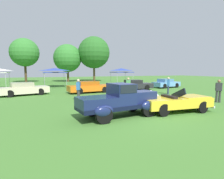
{
  "coord_description": "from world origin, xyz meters",
  "views": [
    {
      "loc": [
        -4.35,
        -7.61,
        2.35
      ],
      "look_at": [
        -0.56,
        1.79,
        1.26
      ],
      "focal_mm": 28.17,
      "sensor_mm": 36.0,
      "label": 1
    }
  ],
  "objects_px": {
    "feature_pickup_truck": "(120,100)",
    "show_car_skyblue": "(166,83)",
    "show_car_orange": "(90,87)",
    "spectator_between_cars": "(168,85)",
    "spectator_far_side": "(219,90)",
    "show_car_charcoal": "(134,85)",
    "canopy_tent_center_field": "(55,70)",
    "neighbor_convertible": "(176,101)",
    "canopy_tent_right_field": "(122,70)",
    "spectator_by_row": "(128,86)",
    "spectator_near_truck": "(78,89)",
    "show_car_cream": "(24,89)"
  },
  "relations": [
    {
      "from": "spectator_far_side",
      "to": "show_car_skyblue",
      "type": "bearing_deg",
      "value": 70.01
    },
    {
      "from": "neighbor_convertible",
      "to": "spectator_between_cars",
      "type": "distance_m",
      "value": 7.74
    },
    {
      "from": "show_car_orange",
      "to": "show_car_charcoal",
      "type": "bearing_deg",
      "value": 7.23
    },
    {
      "from": "show_car_orange",
      "to": "spectator_by_row",
      "type": "bearing_deg",
      "value": -49.76
    },
    {
      "from": "neighbor_convertible",
      "to": "canopy_tent_right_field",
      "type": "distance_m",
      "value": 17.9
    },
    {
      "from": "show_car_orange",
      "to": "spectator_near_truck",
      "type": "xyz_separation_m",
      "value": [
        -2.1,
        -4.61,
        0.31
      ]
    },
    {
      "from": "feature_pickup_truck",
      "to": "show_car_orange",
      "type": "height_order",
      "value": "feature_pickup_truck"
    },
    {
      "from": "show_car_orange",
      "to": "spectator_between_cars",
      "type": "xyz_separation_m",
      "value": [
        7.0,
        -4.08,
        0.31
      ]
    },
    {
      "from": "show_car_charcoal",
      "to": "show_car_skyblue",
      "type": "relative_size",
      "value": 1.07
    },
    {
      "from": "feature_pickup_truck",
      "to": "show_car_skyblue",
      "type": "height_order",
      "value": "feature_pickup_truck"
    },
    {
      "from": "show_car_skyblue",
      "to": "show_car_cream",
      "type": "bearing_deg",
      "value": -176.63
    },
    {
      "from": "canopy_tent_center_field",
      "to": "canopy_tent_right_field",
      "type": "relative_size",
      "value": 1.08
    },
    {
      "from": "spectator_between_cars",
      "to": "spectator_by_row",
      "type": "distance_m",
      "value": 4.18
    },
    {
      "from": "feature_pickup_truck",
      "to": "neighbor_convertible",
      "type": "height_order",
      "value": "feature_pickup_truck"
    },
    {
      "from": "show_car_cream",
      "to": "show_car_charcoal",
      "type": "height_order",
      "value": "same"
    },
    {
      "from": "canopy_tent_center_field",
      "to": "show_car_cream",
      "type": "bearing_deg",
      "value": -114.06
    },
    {
      "from": "spectator_between_cars",
      "to": "spectator_by_row",
      "type": "xyz_separation_m",
      "value": [
        -4.13,
        0.69,
        0.0
      ]
    },
    {
      "from": "show_car_cream",
      "to": "show_car_orange",
      "type": "bearing_deg",
      "value": -3.81
    },
    {
      "from": "spectator_near_truck",
      "to": "spectator_by_row",
      "type": "relative_size",
      "value": 1.0
    },
    {
      "from": "feature_pickup_truck",
      "to": "spectator_far_side",
      "type": "height_order",
      "value": "feature_pickup_truck"
    },
    {
      "from": "spectator_near_truck",
      "to": "spectator_between_cars",
      "type": "distance_m",
      "value": 9.11
    },
    {
      "from": "feature_pickup_truck",
      "to": "show_car_skyblue",
      "type": "relative_size",
      "value": 1.07
    },
    {
      "from": "show_car_cream",
      "to": "canopy_tent_right_field",
      "type": "height_order",
      "value": "canopy_tent_right_field"
    },
    {
      "from": "show_car_charcoal",
      "to": "spectator_far_side",
      "type": "bearing_deg",
      "value": -81.3
    },
    {
      "from": "feature_pickup_truck",
      "to": "spectator_between_cars",
      "type": "relative_size",
      "value": 2.64
    },
    {
      "from": "spectator_between_cars",
      "to": "spectator_far_side",
      "type": "bearing_deg",
      "value": -86.06
    },
    {
      "from": "show_car_skyblue",
      "to": "canopy_tent_center_field",
      "type": "xyz_separation_m",
      "value": [
        -14.15,
        6.56,
        1.82
      ]
    },
    {
      "from": "spectator_between_cars",
      "to": "neighbor_convertible",
      "type": "bearing_deg",
      "value": -126.33
    },
    {
      "from": "neighbor_convertible",
      "to": "show_car_cream",
      "type": "bearing_deg",
      "value": 129.15
    },
    {
      "from": "canopy_tent_right_field",
      "to": "show_car_orange",
      "type": "bearing_deg",
      "value": -135.31
    },
    {
      "from": "show_car_skyblue",
      "to": "spectator_between_cars",
      "type": "height_order",
      "value": "spectator_between_cars"
    },
    {
      "from": "show_car_charcoal",
      "to": "spectator_near_truck",
      "type": "distance_m",
      "value": 9.57
    },
    {
      "from": "spectator_between_cars",
      "to": "spectator_far_side",
      "type": "height_order",
      "value": "same"
    },
    {
      "from": "spectator_near_truck",
      "to": "canopy_tent_center_field",
      "type": "relative_size",
      "value": 0.54
    },
    {
      "from": "neighbor_convertible",
      "to": "spectator_far_side",
      "type": "xyz_separation_m",
      "value": [
        4.93,
        1.12,
        0.34
      ]
    },
    {
      "from": "show_car_charcoal",
      "to": "canopy_tent_center_field",
      "type": "relative_size",
      "value": 1.42
    },
    {
      "from": "show_car_charcoal",
      "to": "canopy_tent_center_field",
      "type": "bearing_deg",
      "value": 140.3
    },
    {
      "from": "show_car_cream",
      "to": "show_car_orange",
      "type": "xyz_separation_m",
      "value": [
        6.32,
        -0.42,
        0.0
      ]
    },
    {
      "from": "feature_pickup_truck",
      "to": "show_car_cream",
      "type": "bearing_deg",
      "value": 116.42
    },
    {
      "from": "show_car_charcoal",
      "to": "spectator_far_side",
      "type": "height_order",
      "value": "spectator_far_side"
    },
    {
      "from": "neighbor_convertible",
      "to": "show_car_cream",
      "type": "relative_size",
      "value": 0.92
    },
    {
      "from": "spectator_near_truck",
      "to": "show_car_cream",
      "type": "bearing_deg",
      "value": 130.04
    },
    {
      "from": "show_car_orange",
      "to": "spectator_between_cars",
      "type": "distance_m",
      "value": 8.1
    },
    {
      "from": "show_car_skyblue",
      "to": "canopy_tent_right_field",
      "type": "xyz_separation_m",
      "value": [
        -4.24,
        5.45,
        1.82
      ]
    },
    {
      "from": "spectator_by_row",
      "to": "spectator_far_side",
      "type": "distance_m",
      "value": 7.33
    },
    {
      "from": "show_car_skyblue",
      "to": "spectator_far_side",
      "type": "relative_size",
      "value": 2.47
    },
    {
      "from": "feature_pickup_truck",
      "to": "spectator_by_row",
      "type": "bearing_deg",
      "value": 59.62
    },
    {
      "from": "show_car_orange",
      "to": "spectator_by_row",
      "type": "distance_m",
      "value": 4.45
    },
    {
      "from": "show_car_cream",
      "to": "show_car_charcoal",
      "type": "distance_m",
      "value": 12.16
    },
    {
      "from": "spectator_by_row",
      "to": "canopy_tent_right_field",
      "type": "height_order",
      "value": "canopy_tent_right_field"
    }
  ]
}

